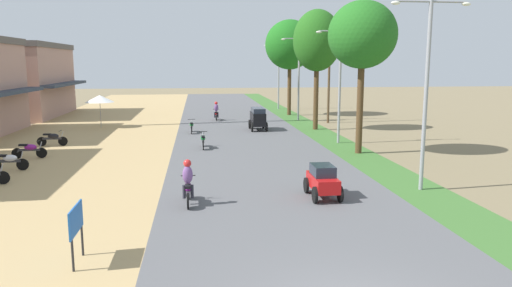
% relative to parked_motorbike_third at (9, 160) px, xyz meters
% --- Properties ---
extents(shophouse_far, '(9.19, 11.97, 6.90)m').
position_rel_parked_motorbike_third_xyz_m(shophouse_far, '(-8.11, 24.69, 2.90)').
color(shophouse_far, tan).
rests_on(shophouse_far, ground).
extents(parked_motorbike_third, '(1.80, 0.54, 0.94)m').
position_rel_parked_motorbike_third_xyz_m(parked_motorbike_third, '(0.00, 0.00, 0.00)').
color(parked_motorbike_third, black).
rests_on(parked_motorbike_third, dirt_shoulder).
extents(parked_motorbike_fourth, '(1.80, 0.54, 0.94)m').
position_rel_parked_motorbike_third_xyz_m(parked_motorbike_fourth, '(-0.05, 3.00, 0.00)').
color(parked_motorbike_fourth, black).
rests_on(parked_motorbike_fourth, dirt_shoulder).
extents(parked_motorbike_fifth, '(1.80, 0.54, 0.94)m').
position_rel_parked_motorbike_third_xyz_m(parked_motorbike_fifth, '(0.03, 6.86, 0.00)').
color(parked_motorbike_fifth, black).
rests_on(parked_motorbike_fifth, dirt_shoulder).
extents(street_signboard, '(0.06, 1.30, 1.50)m').
position_rel_parked_motorbike_third_xyz_m(street_signboard, '(5.76, -11.38, 0.55)').
color(street_signboard, '#262628').
rests_on(street_signboard, dirt_shoulder).
extents(vendor_umbrella, '(2.20, 2.20, 2.52)m').
position_rel_parked_motorbike_third_xyz_m(vendor_umbrella, '(1.29, 15.34, 1.75)').
color(vendor_umbrella, '#99999E').
rests_on(vendor_umbrella, dirt_shoulder).
extents(median_tree_nearest, '(3.73, 3.73, 8.35)m').
position_rel_parked_motorbike_third_xyz_m(median_tree_nearest, '(17.79, 2.35, 5.97)').
color(median_tree_nearest, '#4C351E').
rests_on(median_tree_nearest, median_strip).
extents(median_tree_second, '(3.58, 3.58, 8.91)m').
position_rel_parked_motorbike_third_xyz_m(median_tree_second, '(17.74, 12.18, 6.10)').
color(median_tree_second, '#4C351E').
rests_on(median_tree_second, median_strip).
extents(median_tree_third, '(4.69, 4.69, 9.06)m').
position_rel_parked_motorbike_third_xyz_m(median_tree_third, '(17.69, 22.58, 6.19)').
color(median_tree_third, '#4C351E').
rests_on(median_tree_third, median_strip).
extents(streetlamp_near, '(3.16, 0.20, 7.44)m').
position_rel_parked_motorbike_third_xyz_m(streetlamp_near, '(17.66, -5.60, 3.82)').
color(streetlamp_near, gray).
rests_on(streetlamp_near, median_strip).
extents(streetlamp_mid, '(3.16, 0.20, 7.08)m').
position_rel_parked_motorbike_third_xyz_m(streetlamp_mid, '(17.66, 5.87, 3.63)').
color(streetlamp_mid, gray).
rests_on(streetlamp_mid, median_strip).
extents(streetlamp_far, '(3.16, 0.20, 7.22)m').
position_rel_parked_motorbike_third_xyz_m(streetlamp_far, '(17.66, 18.15, 3.70)').
color(streetlamp_far, gray).
rests_on(streetlamp_far, median_strip).
extents(streetlamp_farthest, '(3.16, 0.20, 7.07)m').
position_rel_parked_motorbike_third_xyz_m(streetlamp_farthest, '(17.66, 28.67, 3.62)').
color(streetlamp_farthest, gray).
rests_on(streetlamp_farthest, median_strip).
extents(utility_pole_near, '(1.80, 0.20, 8.82)m').
position_rel_parked_motorbike_third_xyz_m(utility_pole_near, '(19.88, 16.39, 4.05)').
color(utility_pole_near, brown).
rests_on(utility_pole_near, ground).
extents(car_hatchback_red, '(1.04, 2.00, 1.23)m').
position_rel_parked_motorbike_third_xyz_m(car_hatchback_red, '(13.45, -6.28, 0.19)').
color(car_hatchback_red, red).
rests_on(car_hatchback_red, road_strip).
extents(car_van_black, '(1.19, 2.41, 1.67)m').
position_rel_parked_motorbike_third_xyz_m(car_van_black, '(13.32, 12.20, 0.47)').
color(car_van_black, black).
rests_on(car_van_black, road_strip).
extents(motorbike_foreground_rider, '(0.54, 1.80, 1.66)m').
position_rel_parked_motorbike_third_xyz_m(motorbike_foreground_rider, '(8.45, -6.61, 0.30)').
color(motorbike_foreground_rider, black).
rests_on(motorbike_foreground_rider, road_strip).
extents(motorbike_ahead_second, '(0.54, 1.80, 0.94)m').
position_rel_parked_motorbike_third_xyz_m(motorbike_ahead_second, '(9.13, 4.92, 0.02)').
color(motorbike_ahead_second, black).
rests_on(motorbike_ahead_second, road_strip).
extents(motorbike_ahead_third, '(0.54, 1.80, 0.94)m').
position_rel_parked_motorbike_third_xyz_m(motorbike_ahead_third, '(8.39, 11.37, 0.02)').
color(motorbike_ahead_third, black).
rests_on(motorbike_ahead_third, road_strip).
extents(motorbike_ahead_fourth, '(0.54, 1.80, 1.66)m').
position_rel_parked_motorbike_third_xyz_m(motorbike_ahead_fourth, '(10.46, 18.75, 0.30)').
color(motorbike_ahead_fourth, black).
rests_on(motorbike_ahead_fourth, road_strip).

